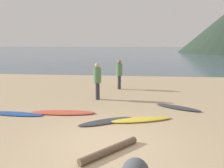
{
  "coord_description": "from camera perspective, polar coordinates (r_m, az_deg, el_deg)",
  "views": [
    {
      "loc": [
        0.82,
        -5.63,
        2.78
      ],
      "look_at": [
        -0.39,
        5.82,
        0.6
      ],
      "focal_mm": 36.09,
      "sensor_mm": 36.0,
      "label": 1
    }
  ],
  "objects": [
    {
      "name": "surfboard_2",
      "position": [
        7.96,
        -1.57,
        -9.45
      ],
      "size": [
        1.99,
        1.47,
        0.07
      ],
      "primitive_type": "ellipsoid",
      "rotation": [
        0.0,
        0.0,
        0.54
      ],
      "color": "#333338",
      "rests_on": "ground"
    },
    {
      "name": "surfboard_4",
      "position": [
        9.92,
        16.34,
        -5.71
      ],
      "size": [
        1.89,
        1.35,
        0.09
      ],
      "primitive_type": "ellipsoid",
      "rotation": [
        0.0,
        0.0,
        -0.52
      ],
      "color": "#333338",
      "rests_on": "ground"
    },
    {
      "name": "ground_plane",
      "position": [
        15.91,
        2.96,
        0.28
      ],
      "size": [
        120.0,
        120.0,
        0.2
      ],
      "primitive_type": "cube",
      "color": "tan",
      "rests_on": "ground"
    },
    {
      "name": "surfboard_1",
      "position": [
        9.09,
        -12.33,
        -7.05
      ],
      "size": [
        2.58,
        0.75,
        0.08
      ],
      "primitive_type": "ellipsoid",
      "rotation": [
        0.0,
        0.0,
        0.06
      ],
      "color": "#D84C38",
      "rests_on": "ground"
    },
    {
      "name": "surfboard_0",
      "position": [
        9.55,
        -23.46,
        -6.91
      ],
      "size": [
        2.4,
        0.64,
        0.06
      ],
      "primitive_type": "ellipsoid",
      "rotation": [
        0.0,
        0.0,
        -0.07
      ],
      "color": "#1E479E",
      "rests_on": "ground"
    },
    {
      "name": "person_0",
      "position": [
        13.19,
        1.87,
        3.07
      ],
      "size": [
        0.35,
        0.35,
        1.74
      ],
      "rotation": [
        0.0,
        0.0,
        4.73
      ],
      "color": "#2D2D38",
      "rests_on": "ground"
    },
    {
      "name": "person_1",
      "position": [
        10.8,
        -3.71,
        1.51
      ],
      "size": [
        0.36,
        0.36,
        1.79
      ],
      "rotation": [
        0.0,
        0.0,
        3.92
      ],
      "color": "#2D2D38",
      "rests_on": "ground"
    },
    {
      "name": "driftwood_log",
      "position": [
        5.9,
        -0.62,
        -16.37
      ],
      "size": [
        1.36,
        1.48,
        0.18
      ],
      "primitive_type": "cylinder",
      "rotation": [
        0.0,
        1.57,
        0.84
      ],
      "color": "brown",
      "rests_on": "ground"
    },
    {
      "name": "surfboard_3",
      "position": [
        8.16,
        7.44,
        -8.9
      ],
      "size": [
        2.28,
        1.15,
        0.1
      ],
      "primitive_type": "ellipsoid",
      "rotation": [
        0.0,
        0.0,
        0.31
      ],
      "color": "yellow",
      "rests_on": "ground"
    },
    {
      "name": "ocean_water",
      "position": [
        68.37,
        5.36,
        8.34
      ],
      "size": [
        140.0,
        100.0,
        0.01
      ],
      "primitive_type": "cube",
      "color": "#475B6B",
      "rests_on": "ground"
    }
  ]
}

